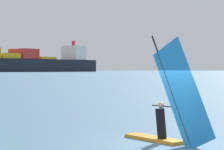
% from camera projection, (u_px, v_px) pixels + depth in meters
% --- Properties ---
extents(ground_plane, '(4000.00, 4000.00, 0.00)m').
position_uv_depth(ground_plane, '(160.00, 145.00, 14.73)').
color(ground_plane, '#476B84').
extents(windsurfer, '(2.97, 3.17, 3.90)m').
position_uv_depth(windsurfer, '(167.00, 116.00, 15.24)').
color(windsurfer, orange).
rests_on(windsurfer, ground_plane).
extents(cargo_ship, '(137.67, 166.57, 35.75)m').
position_uv_depth(cargo_ship, '(23.00, 63.00, 461.52)').
color(cargo_ship, black).
rests_on(cargo_ship, ground_plane).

